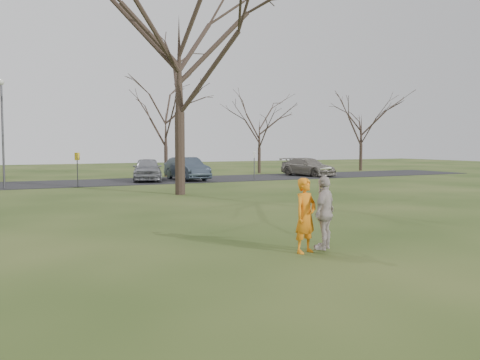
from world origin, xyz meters
The scene contains 12 objects.
ground centered at (0.00, 0.00, 0.00)m, with size 120.00×120.00×0.00m, color #1E380F.
parking_strip centered at (0.00, 25.00, 0.02)m, with size 62.00×6.50×0.04m, color black.
player_defender centered at (-0.15, 0.17, 0.90)m, with size 0.65×0.43×1.79m, color orange.
car_4 centered at (3.13, 24.88, 0.84)m, with size 1.90×4.72×1.61m, color gray.
car_5 centered at (5.90, 24.48, 0.84)m, with size 1.70×4.87×1.61m, color #313C4A.
car_7 centered at (16.28, 24.62, 0.76)m, with size 2.01×4.95×1.44m, color gray.
catching_play centered at (0.27, 0.00, 0.96)m, with size 1.09×0.94×1.97m.
lamp_post centered at (-6.00, 22.50, 3.97)m, with size 0.34×0.34×6.27m.
sign_yellow centered at (-2.00, 22.00, 1.45)m, with size 0.35×0.35×2.08m.
sign_white centered at (10.00, 22.00, 1.45)m, with size 0.35×0.35×2.08m.
big_tree centered at (2.00, 15.00, 7.00)m, with size 9.00×9.00×14.00m, color #352821, non-canonical shape.
small_tree_row centered at (4.38, 30.06, 3.89)m, with size 55.00×5.90×8.50m.
Camera 1 is at (-6.96, -10.10, 2.60)m, focal length 38.75 mm.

